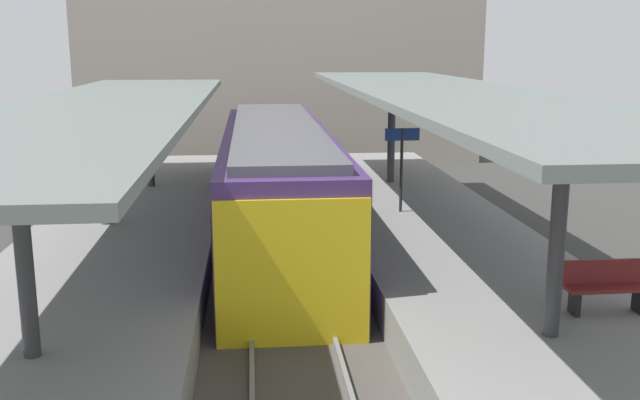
{
  "coord_description": "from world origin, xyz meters",
  "views": [
    {
      "loc": [
        -0.66,
        -14.66,
        5.29
      ],
      "look_at": [
        0.91,
        1.5,
        1.78
      ],
      "focal_mm": 40.11,
      "sensor_mm": 36.0,
      "label": 1
    }
  ],
  "objects_px": {
    "commuter_train": "(277,184)",
    "passenger_near_bench": "(104,187)",
    "platform_sign": "(402,151)",
    "platform_bench": "(606,285)"
  },
  "relations": [
    {
      "from": "commuter_train",
      "to": "passenger_near_bench",
      "type": "height_order",
      "value": "commuter_train"
    },
    {
      "from": "platform_sign",
      "to": "commuter_train",
      "type": "bearing_deg",
      "value": 173.26
    },
    {
      "from": "platform_bench",
      "to": "platform_sign",
      "type": "height_order",
      "value": "platform_sign"
    },
    {
      "from": "platform_sign",
      "to": "passenger_near_bench",
      "type": "bearing_deg",
      "value": -175.6
    },
    {
      "from": "commuter_train",
      "to": "platform_sign",
      "type": "height_order",
      "value": "commuter_train"
    },
    {
      "from": "platform_bench",
      "to": "platform_sign",
      "type": "bearing_deg",
      "value": 103.83
    },
    {
      "from": "commuter_train",
      "to": "passenger_near_bench",
      "type": "xyz_separation_m",
      "value": [
        -4.26,
        -0.96,
        0.18
      ]
    },
    {
      "from": "platform_sign",
      "to": "passenger_near_bench",
      "type": "height_order",
      "value": "platform_sign"
    },
    {
      "from": "passenger_near_bench",
      "to": "commuter_train",
      "type": "bearing_deg",
      "value": 12.7
    },
    {
      "from": "passenger_near_bench",
      "to": "platform_bench",
      "type": "bearing_deg",
      "value": -36.51
    }
  ]
}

